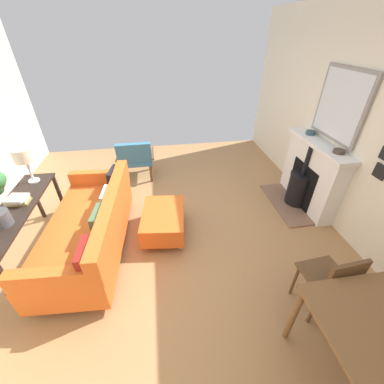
{
  "coord_description": "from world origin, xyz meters",
  "views": [
    {
      "loc": [
        -0.04,
        2.7,
        2.43
      ],
      "look_at": [
        -0.41,
        0.26,
        0.75
      ],
      "focal_mm": 22.53,
      "sensor_mm": 36.0,
      "label": 1
    }
  ],
  "objects": [
    {
      "name": "dining_table",
      "position": [
        -1.52,
        2.04,
        0.65
      ],
      "size": [
        0.97,
        0.72,
        0.76
      ],
      "color": "brown",
      "rests_on": "ground"
    },
    {
      "name": "ground_plane",
      "position": [
        0.0,
        0.0,
        -0.0
      ],
      "size": [
        5.12,
        5.9,
        0.01
      ],
      "primitive_type": "cube",
      "color": "#A87A4C"
    },
    {
      "name": "ottoman",
      "position": [
        -0.03,
        0.14,
        0.23
      ],
      "size": [
        0.65,
        0.85,
        0.37
      ],
      "color": "#B2B2B7",
      "rests_on": "ground"
    },
    {
      "name": "mirror_over_mantel",
      "position": [
        -2.47,
        -0.23,
        1.59
      ],
      "size": [
        0.04,
        0.9,
        0.91
      ],
      "color": "gray"
    },
    {
      "name": "sofa",
      "position": [
        0.87,
        0.3,
        0.36
      ],
      "size": [
        0.99,
        1.95,
        0.81
      ],
      "color": "#B2B2B7",
      "rests_on": "ground"
    },
    {
      "name": "dining_chair_near_fireplace",
      "position": [
        -1.53,
        1.53,
        0.51
      ],
      "size": [
        0.43,
        0.43,
        0.84
      ],
      "color": "brown",
      "rests_on": "ground"
    },
    {
      "name": "mantel_bowl_far",
      "position": [
        -2.38,
        0.12,
        1.1
      ],
      "size": [
        0.14,
        0.14,
        0.05
      ],
      "color": "#47382D",
      "rests_on": "fireplace"
    },
    {
      "name": "book_stack",
      "position": [
        1.62,
        0.17,
        0.78
      ],
      "size": [
        0.26,
        0.22,
        0.08
      ],
      "color": "olive",
      "rests_on": "console_table"
    },
    {
      "name": "table_lamp_near_end",
      "position": [
        1.63,
        -0.32,
        1.1
      ],
      "size": [
        0.24,
        0.24,
        0.47
      ],
      "color": "white",
      "rests_on": "console_table"
    },
    {
      "name": "mantel_bowl_near",
      "position": [
        -2.38,
        -0.55,
        1.1
      ],
      "size": [
        0.14,
        0.14,
        0.06
      ],
      "color": "#334C56",
      "rests_on": "fireplace"
    },
    {
      "name": "console_table",
      "position": [
        1.63,
        0.29,
        0.65
      ],
      "size": [
        0.39,
        1.62,
        0.74
      ],
      "color": "black",
      "rests_on": "ground"
    },
    {
      "name": "wall_left",
      "position": [
        -2.56,
        0.0,
        1.39
      ],
      "size": [
        0.12,
        5.9,
        2.78
      ],
      "primitive_type": "cube",
      "color": "silver",
      "rests_on": "ground"
    },
    {
      "name": "armchair_accent",
      "position": [
        0.38,
        -1.43,
        0.46
      ],
      "size": [
        0.69,
        0.6,
        0.8
      ],
      "color": "brown",
      "rests_on": "ground"
    },
    {
      "name": "fireplace",
      "position": [
        -2.34,
        -0.23,
        0.48
      ],
      "size": [
        0.66,
        1.28,
        1.07
      ],
      "color": "brown",
      "rests_on": "ground"
    }
  ]
}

